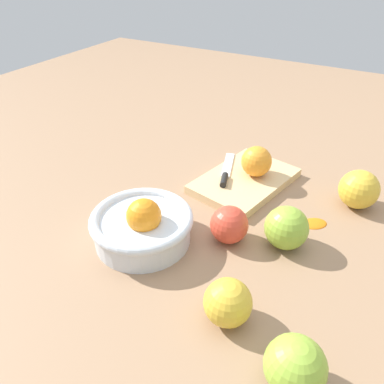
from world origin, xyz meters
The scene contains 11 objects.
ground_plane centered at (0.00, 0.00, 0.00)m, with size 2.40×2.40×0.00m, color #997556.
bowl centered at (-0.12, 0.10, 0.04)m, with size 0.19×0.19×0.10m.
cutting_board centered at (0.15, 0.02, 0.01)m, with size 0.24×0.16×0.02m, color #DBB77F.
orange_on_board centered at (0.18, 0.00, 0.05)m, with size 0.07×0.07×0.07m, color orange.
knife centered at (0.14, 0.06, 0.02)m, with size 0.15×0.07×0.01m.
apple_front_left centered at (-0.20, -0.11, 0.04)m, with size 0.07×0.07×0.07m, color gold.
apple_front_left_2 centered at (-0.25, -0.22, 0.04)m, with size 0.08×0.08×0.08m, color #8EB738.
apple_front_center centered at (0.00, -0.13, 0.04)m, with size 0.08×0.08×0.08m, color #8EB738.
apple_front_right centered at (0.19, -0.22, 0.04)m, with size 0.08×0.08×0.08m, color gold.
apple_front_left_3 centered at (-0.04, -0.03, 0.04)m, with size 0.07×0.07×0.07m, color #D6422D.
citrus_peel centered at (0.09, -0.16, 0.00)m, with size 0.05×0.04×0.01m, color orange.
Camera 1 is at (-0.54, -0.24, 0.48)m, focal length 35.80 mm.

